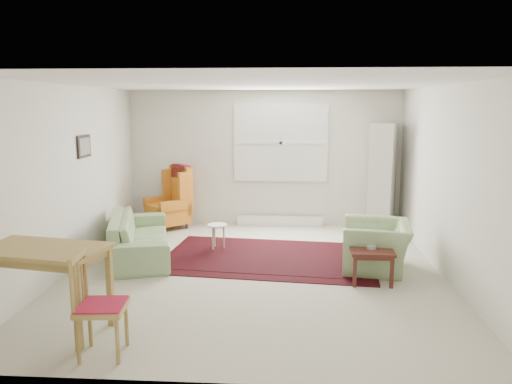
# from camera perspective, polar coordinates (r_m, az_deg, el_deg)

# --- Properties ---
(room) EXTENTS (5.04, 5.54, 2.51)m
(room) POSITION_cam_1_polar(r_m,az_deg,el_deg) (6.75, 0.11, 1.59)
(room) COLOR #BCB7A0
(room) RESTS_ON ground
(rug) EXTENTS (3.25, 2.27, 0.03)m
(rug) POSITION_cam_1_polar(r_m,az_deg,el_deg) (7.44, 1.48, -7.43)
(rug) COLOR black
(rug) RESTS_ON ground
(sofa) EXTENTS (1.36, 2.25, 0.85)m
(sofa) POSITION_cam_1_polar(r_m,az_deg,el_deg) (7.65, -13.20, -4.02)
(sofa) COLOR #819E69
(sofa) RESTS_ON ground
(armchair) EXTENTS (1.01, 1.12, 0.78)m
(armchair) POSITION_cam_1_polar(r_m,az_deg,el_deg) (7.07, 13.59, -5.47)
(armchair) COLOR #819E69
(armchair) RESTS_ON ground
(wingback_chair) EXTENTS (0.97, 0.96, 1.15)m
(wingback_chair) POSITION_cam_1_polar(r_m,az_deg,el_deg) (9.22, -10.10, -0.59)
(wingback_chair) COLOR orange
(wingback_chair) RESTS_ON ground
(coffee_table) EXTENTS (0.55, 0.55, 0.44)m
(coffee_table) POSITION_cam_1_polar(r_m,az_deg,el_deg) (6.60, 12.98, -8.10)
(coffee_table) COLOR #461C15
(coffee_table) RESTS_ON ground
(stool) EXTENTS (0.30, 0.30, 0.40)m
(stool) POSITION_cam_1_polar(r_m,az_deg,el_deg) (7.86, -4.47, -5.10)
(stool) COLOR white
(stool) RESTS_ON ground
(cabinet) EXTENTS (0.62, 0.86, 1.92)m
(cabinet) POSITION_cam_1_polar(r_m,az_deg,el_deg) (9.05, 14.25, 1.54)
(cabinet) COLOR silver
(cabinet) RESTS_ON ground
(desk) EXTENTS (1.47, 0.92, 0.87)m
(desk) POSITION_cam_1_polar(r_m,az_deg,el_deg) (5.48, -23.67, -10.13)
(desk) COLOR olive
(desk) RESTS_ON ground
(desk_chair) EXTENTS (0.45, 0.45, 0.96)m
(desk_chair) POSITION_cam_1_polar(r_m,az_deg,el_deg) (4.76, -17.23, -12.20)
(desk_chair) COLOR olive
(desk_chair) RESTS_ON ground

